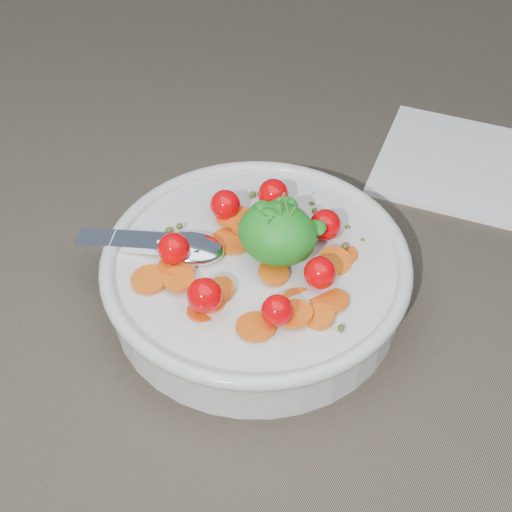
% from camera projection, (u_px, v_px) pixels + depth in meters
% --- Properties ---
extents(ground, '(6.00, 6.00, 0.00)m').
position_uv_depth(ground, '(270.00, 318.00, 0.61)').
color(ground, brown).
rests_on(ground, ground).
extents(bowl, '(0.26, 0.24, 0.10)m').
position_uv_depth(bowl, '(256.00, 275.00, 0.61)').
color(bowl, silver).
rests_on(bowl, ground).
extents(napkin, '(0.18, 0.16, 0.01)m').
position_uv_depth(napkin, '(467.00, 166.00, 0.74)').
color(napkin, white).
rests_on(napkin, ground).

